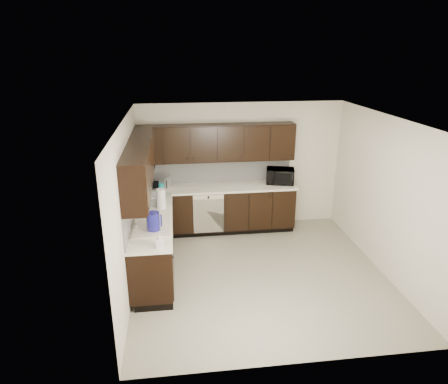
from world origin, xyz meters
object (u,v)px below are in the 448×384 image
Objects in this scene: toaster_oven at (159,182)px; storage_bin at (152,200)px; blue_pitcher at (153,222)px; sink at (152,230)px; microwave at (280,176)px.

toaster_oven is 0.90× the size of storage_bin.
storage_bin is 1.41× the size of blue_pitcher.
sink is 3.00m from microwave.
sink is at bearing 122.38° from blue_pitcher.
blue_pitcher reaches higher than storage_bin.
microwave reaches higher than toaster_oven.
microwave is 2.36m from toaster_oven.
blue_pitcher is at bearing -86.90° from storage_bin.
sink is at bearing -130.21° from microwave.
sink is 2.21× the size of toaster_oven.
microwave is at bearing 57.79° from blue_pitcher.
sink is at bearing -68.31° from toaster_oven.
blue_pitcher is (0.04, -0.16, 0.20)m from sink.
storage_bin is (-0.09, -0.82, -0.04)m from toaster_oven.
sink is 1.77m from toaster_oven.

